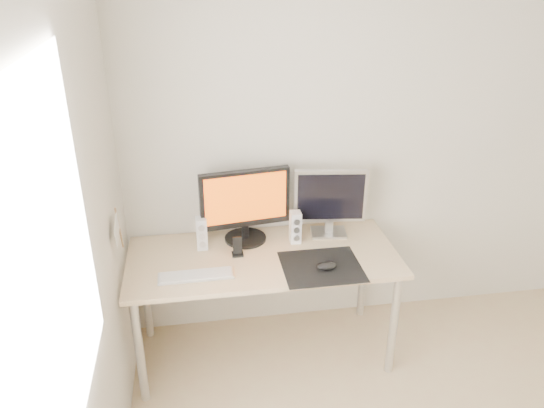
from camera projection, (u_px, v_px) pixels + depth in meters
wall_back at (398, 144)px, 3.38m from camera, size 3.50×0.00×3.50m
wall_left at (55, 363)px, 1.57m from camera, size 0.00×3.50×3.50m
window_pane at (44, 293)px, 1.47m from camera, size 0.00×1.30×1.30m
mousepad at (321, 267)px, 3.03m from camera, size 0.45×0.40×0.00m
mouse at (326, 266)px, 2.99m from camera, size 0.11×0.07×0.04m
desk at (263, 266)px, 3.18m from camera, size 1.60×0.70×0.73m
main_monitor at (245, 203)px, 3.20m from camera, size 0.55×0.29×0.47m
second_monitor at (330, 199)px, 3.28m from camera, size 0.45×0.19×0.43m
speaker_left at (202, 233)px, 3.18m from camera, size 0.06×0.08×0.20m
speaker_right at (295, 227)px, 3.25m from camera, size 0.06×0.08×0.20m
keyboard at (196, 275)px, 2.93m from camera, size 0.42×0.12×0.02m
phone_dock at (237, 250)px, 3.13m from camera, size 0.07×0.06×0.12m
pennant at (118, 229)px, 2.77m from camera, size 0.01×0.23×0.29m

